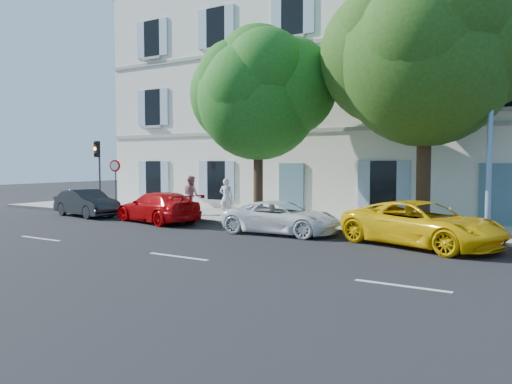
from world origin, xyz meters
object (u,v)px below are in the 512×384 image
Objects in this scene: car_red_coupe at (158,207)px; car_white_coupe at (282,218)px; road_sign at (115,174)px; pedestrian_b at (192,195)px; tree_left at (258,99)px; pedestrian_a at (226,198)px; car_yellow_supercar at (422,224)px; street_lamp at (491,79)px; car_dark_sedan at (86,203)px; traffic_light at (98,160)px; tree_right at (426,60)px.

car_red_coupe reaches higher than car_white_coupe.
road_sign reaches higher than pedestrian_b.
tree_left reaches higher than pedestrian_a.
pedestrian_b is at bearing -9.04° from pedestrian_a.
car_yellow_supercar is 9.36m from pedestrian_a.
car_red_coupe is at bearing -173.56° from street_lamp.
car_dark_sedan is 0.78× the size of car_yellow_supercar.
road_sign is (1.48, -0.23, -0.69)m from traffic_light.
tree_left is at bearing -176.49° from tree_right.
car_yellow_supercar is 4.96m from street_lamp.
road_sign is (0.51, 1.32, 1.32)m from car_dark_sedan.
pedestrian_a is at bearing 9.56° from road_sign.
car_yellow_supercar is 0.57× the size of street_lamp.
car_white_coupe is 5.33m from tree_left.
traffic_light is (-5.43, 1.52, 1.99)m from car_red_coupe.
traffic_light is at bearing 78.21° from car_white_coupe.
car_red_coupe is 2.50× the size of pedestrian_b.
street_lamp is at bearing -2.17° from tree_left.
car_red_coupe is at bearing 108.15° from car_yellow_supercar.
pedestrian_a is (1.92, 2.29, 0.34)m from car_red_coupe.
tree_left is 6.55m from tree_right.
street_lamp is at bearing 161.95° from pedestrian_a.
pedestrian_b is at bearing -168.38° from car_red_coupe.
street_lamp reaches higher than traffic_light.
tree_left is 8.61m from street_lamp.
traffic_light is (-11.49, 1.68, 2.06)m from car_white_coupe.
traffic_light is 1.38× the size of road_sign.
traffic_light is 5.77m from pedestrian_b.
tree_right is 16.18m from traffic_light.
traffic_light reaches higher than car_dark_sedan.
car_yellow_supercar is at bearing -81.29° from car_dark_sedan.
car_yellow_supercar is 15.01m from road_sign.
road_sign is at bearing -176.67° from tree_right.
traffic_light is at bearing -177.79° from tree_right.
pedestrian_a is (5.87, 0.99, -0.96)m from road_sign.
pedestrian_a is (-1.99, 0.55, -4.09)m from tree_left.
tree_left is 0.88× the size of street_lamp.
street_lamp is (8.60, -0.33, 0.01)m from tree_left.
street_lamp is at bearing -24.41° from car_yellow_supercar.
car_dark_sedan is 9.63m from tree_left.
car_dark_sedan reaches higher than car_white_coupe.
street_lamp is at bearing -79.76° from car_white_coupe.
traffic_light is 1.65m from road_sign.
car_dark_sedan is 2.72m from traffic_light.
tree_left is at bearing 3.19° from road_sign.
road_sign is (-10.01, 1.46, 1.37)m from car_white_coupe.
street_lamp is at bearing 110.06° from car_red_coupe.
car_red_coupe is 6.16m from tree_left.
tree_right is (6.47, 0.40, 0.95)m from tree_left.
tree_right is (10.38, 2.13, 5.38)m from car_red_coupe.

